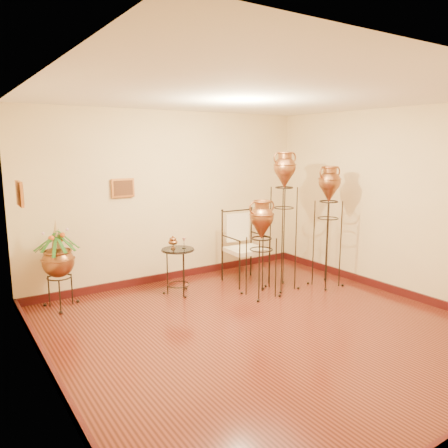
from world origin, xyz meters
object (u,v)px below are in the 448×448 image
amphora_tall (283,219)px  planter_urn (58,258)px  side_table (178,270)px  armchair (246,247)px  amphora_mid (328,226)px

amphora_tall → planter_urn: bearing=161.4°
side_table → armchair: bearing=-4.5°
amphora_mid → planter_urn: size_ratio=1.52×
amphora_tall → armchair: (-0.30, 0.58, -0.51)m
side_table → amphora_tall: bearing=-24.0°
amphora_mid → armchair: size_ratio=1.64×
amphora_tall → armchair: size_ratio=1.82×
amphora_mid → armchair: 1.36m
amphora_tall → planter_urn: size_ratio=1.70×
armchair → side_table: (-1.20, 0.09, -0.23)m
amphora_tall → side_table: 1.80m
amphora_tall → amphora_mid: bearing=-22.5°
amphora_tall → planter_urn: amphora_tall is taller
planter_urn → armchair: planter_urn is taller
amphora_tall → amphora_mid: size_ratio=1.11×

